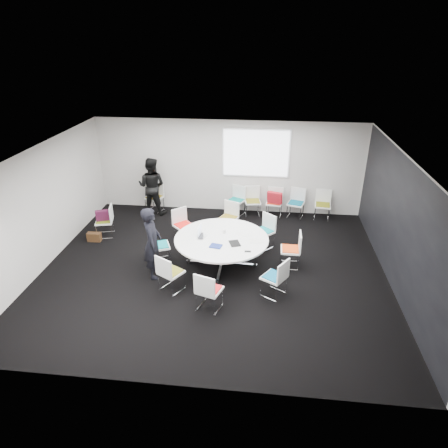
# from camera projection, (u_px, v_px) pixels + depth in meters

# --- Properties ---
(room_shell) EXTENTS (8.08, 7.08, 2.88)m
(room_shell) POSITION_uv_depth(u_px,v_px,m) (217.00, 215.00, 8.85)
(room_shell) COLOR black
(room_shell) RESTS_ON ground
(conference_table) EXTENTS (2.20, 2.20, 0.73)m
(conference_table) POSITION_uv_depth(u_px,v_px,m) (221.00, 245.00, 9.40)
(conference_table) COLOR silver
(conference_table) RESTS_ON ground
(projection_screen) EXTENTS (1.90, 0.03, 1.35)m
(projection_screen) POSITION_uv_depth(u_px,v_px,m) (256.00, 153.00, 11.68)
(projection_screen) COLOR white
(projection_screen) RESTS_ON room_shell
(chair_ring_a) EXTENTS (0.45, 0.47, 0.88)m
(chair_ring_a) POSITION_uv_depth(u_px,v_px,m) (290.00, 256.00, 9.47)
(chair_ring_a) COLOR silver
(chair_ring_a) RESTS_ON ground
(chair_ring_b) EXTENTS (0.64, 0.64, 0.88)m
(chair_ring_b) POSITION_uv_depth(u_px,v_px,m) (263.00, 237.00, 10.32)
(chair_ring_b) COLOR silver
(chair_ring_b) RESTS_ON ground
(chair_ring_c) EXTENTS (0.60, 0.59, 0.88)m
(chair_ring_c) POSITION_uv_depth(u_px,v_px,m) (228.00, 224.00, 11.05)
(chair_ring_c) COLOR silver
(chair_ring_c) RESTS_ON ground
(chair_ring_d) EXTENTS (0.64, 0.64, 0.88)m
(chair_ring_d) POSITION_uv_depth(u_px,v_px,m) (184.00, 231.00, 10.64)
(chair_ring_d) COLOR silver
(chair_ring_d) RESTS_ON ground
(chair_ring_e) EXTENTS (0.59, 0.60, 0.88)m
(chair_ring_e) POSITION_uv_depth(u_px,v_px,m) (160.00, 252.00, 9.64)
(chair_ring_e) COLOR silver
(chair_ring_e) RESTS_ON ground
(chair_ring_f) EXTENTS (0.62, 0.62, 0.88)m
(chair_ring_f) POSITION_uv_depth(u_px,v_px,m) (171.00, 279.00, 8.59)
(chair_ring_f) COLOR silver
(chair_ring_f) RESTS_ON ground
(chair_ring_g) EXTENTS (0.58, 0.57, 0.88)m
(chair_ring_g) POSITION_uv_depth(u_px,v_px,m) (209.00, 297.00, 8.01)
(chair_ring_g) COLOR silver
(chair_ring_g) RESTS_ON ground
(chair_ring_h) EXTENTS (0.62, 0.63, 0.88)m
(chair_ring_h) POSITION_uv_depth(u_px,v_px,m) (274.00, 284.00, 8.43)
(chair_ring_h) COLOR silver
(chair_ring_h) RESTS_ON ground
(chair_back_a) EXTENTS (0.61, 0.60, 0.88)m
(chair_back_a) POSITION_uv_depth(u_px,v_px,m) (236.00, 206.00, 12.16)
(chair_back_a) COLOR silver
(chair_back_a) RESTS_ON ground
(chair_back_b) EXTENTS (0.53, 0.52, 0.88)m
(chair_back_b) POSITION_uv_depth(u_px,v_px,m) (252.00, 207.00, 12.11)
(chair_back_b) COLOR silver
(chair_back_b) RESTS_ON ground
(chair_back_c) EXTENTS (0.52, 0.51, 0.88)m
(chair_back_c) POSITION_uv_depth(u_px,v_px,m) (274.00, 208.00, 12.03)
(chair_back_c) COLOR silver
(chair_back_c) RESTS_ON ground
(chair_back_d) EXTENTS (0.57, 0.56, 0.88)m
(chair_back_d) POSITION_uv_depth(u_px,v_px,m) (295.00, 209.00, 11.98)
(chair_back_d) COLOR silver
(chair_back_d) RESTS_ON ground
(chair_back_e) EXTENTS (0.51, 0.49, 0.88)m
(chair_back_e) POSITION_uv_depth(u_px,v_px,m) (322.00, 210.00, 11.86)
(chair_back_e) COLOR silver
(chair_back_e) RESTS_ON ground
(chair_spare_left) EXTENTS (0.55, 0.55, 0.88)m
(chair_spare_left) POSITION_uv_depth(u_px,v_px,m) (106.00, 227.00, 10.88)
(chair_spare_left) COLOR silver
(chair_spare_left) RESTS_ON ground
(chair_person_back) EXTENTS (0.59, 0.58, 0.88)m
(chair_person_back) POSITION_uv_depth(u_px,v_px,m) (155.00, 202.00, 12.41)
(chair_person_back) COLOR silver
(chair_person_back) RESTS_ON ground
(person_main) EXTENTS (0.52, 0.69, 1.69)m
(person_main) POSITION_uv_depth(u_px,v_px,m) (152.00, 243.00, 8.87)
(person_main) COLOR black
(person_main) RESTS_ON ground
(person_back) EXTENTS (0.92, 0.75, 1.75)m
(person_back) POSITION_uv_depth(u_px,v_px,m) (152.00, 186.00, 12.00)
(person_back) COLOR black
(person_back) RESTS_ON ground
(laptop) EXTENTS (0.24, 0.34, 0.02)m
(laptop) POSITION_uv_depth(u_px,v_px,m) (202.00, 236.00, 9.38)
(laptop) COLOR #333338
(laptop) RESTS_ON conference_table
(laptop_lid) EXTENTS (0.04, 0.30, 0.22)m
(laptop_lid) POSITION_uv_depth(u_px,v_px,m) (200.00, 230.00, 9.40)
(laptop_lid) COLOR silver
(laptop_lid) RESTS_ON conference_table
(notebook_black) EXTENTS (0.31, 0.36, 0.02)m
(notebook_black) POSITION_uv_depth(u_px,v_px,m) (235.00, 243.00, 9.07)
(notebook_black) COLOR black
(notebook_black) RESTS_ON conference_table
(tablet_folio) EXTENTS (0.30, 0.25, 0.03)m
(tablet_folio) POSITION_uv_depth(u_px,v_px,m) (216.00, 246.00, 8.95)
(tablet_folio) COLOR navy
(tablet_folio) RESTS_ON conference_table
(papers_right) EXTENTS (0.37, 0.34, 0.00)m
(papers_right) POSITION_uv_depth(u_px,v_px,m) (244.00, 234.00, 9.49)
(papers_right) COLOR silver
(papers_right) RESTS_ON conference_table
(papers_front) EXTENTS (0.35, 0.30, 0.00)m
(papers_front) POSITION_uv_depth(u_px,v_px,m) (256.00, 241.00, 9.18)
(papers_front) COLOR silver
(papers_front) RESTS_ON conference_table
(cup) EXTENTS (0.08, 0.08, 0.09)m
(cup) POSITION_uv_depth(u_px,v_px,m) (224.00, 231.00, 9.53)
(cup) COLOR white
(cup) RESTS_ON conference_table
(phone) EXTENTS (0.14, 0.08, 0.01)m
(phone) POSITION_uv_depth(u_px,v_px,m) (248.00, 251.00, 8.75)
(phone) COLOR black
(phone) RESTS_ON conference_table
(maroon_bag) EXTENTS (0.42, 0.28, 0.28)m
(maroon_bag) POSITION_uv_depth(u_px,v_px,m) (103.00, 215.00, 10.72)
(maroon_bag) COLOR #44122C
(maroon_bag) RESTS_ON chair_spare_left
(brown_bag) EXTENTS (0.36, 0.17, 0.24)m
(brown_bag) POSITION_uv_depth(u_px,v_px,m) (94.00, 237.00, 10.67)
(brown_bag) COLOR #3F2714
(brown_bag) RESTS_ON ground
(red_jacket) EXTENTS (0.47, 0.29, 0.36)m
(red_jacket) POSITION_uv_depth(u_px,v_px,m) (275.00, 198.00, 11.64)
(red_jacket) COLOR #AC151F
(red_jacket) RESTS_ON chair_back_c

